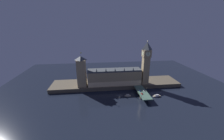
{
  "coord_description": "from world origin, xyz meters",
  "views": [
    {
      "loc": [
        -32.88,
        -183.06,
        100.54
      ],
      "look_at": [
        -9.17,
        20.0,
        34.67
      ],
      "focal_mm": 22.0,
      "sensor_mm": 36.0,
      "label": 1
    }
  ],
  "objects_px": {
    "boat_upstream": "(128,96)",
    "boat_downstream": "(157,96)",
    "street_lamp_mid": "(147,89)",
    "street_lamp_far": "(136,86)",
    "car_northbound_trail": "(142,94)",
    "street_lamp_near": "(142,94)",
    "pedestrian_near_rail": "(140,94)",
    "victoria_tower": "(82,71)",
    "clock_tower": "(146,62)",
    "car_northbound_lead": "(140,91)",
    "car_southbound_trail": "(144,91)"
  },
  "relations": [
    {
      "from": "boat_upstream",
      "to": "boat_downstream",
      "type": "relative_size",
      "value": 0.78
    },
    {
      "from": "street_lamp_mid",
      "to": "street_lamp_far",
      "type": "height_order",
      "value": "street_lamp_mid"
    },
    {
      "from": "boat_upstream",
      "to": "car_northbound_trail",
      "type": "bearing_deg",
      "value": -21.42
    },
    {
      "from": "street_lamp_near",
      "to": "street_lamp_far",
      "type": "bearing_deg",
      "value": 90.0
    },
    {
      "from": "boat_downstream",
      "to": "street_lamp_far",
      "type": "bearing_deg",
      "value": 144.14
    },
    {
      "from": "pedestrian_near_rail",
      "to": "street_lamp_mid",
      "type": "height_order",
      "value": "street_lamp_mid"
    },
    {
      "from": "victoria_tower",
      "to": "street_lamp_mid",
      "type": "distance_m",
      "value": 104.94
    },
    {
      "from": "street_lamp_mid",
      "to": "boat_downstream",
      "type": "relative_size",
      "value": 0.51
    },
    {
      "from": "street_lamp_mid",
      "to": "boat_downstream",
      "type": "bearing_deg",
      "value": -18.86
    },
    {
      "from": "clock_tower",
      "to": "car_northbound_lead",
      "type": "distance_m",
      "value": 49.8
    },
    {
      "from": "car_northbound_lead",
      "to": "street_lamp_mid",
      "type": "xyz_separation_m",
      "value": [
        9.47,
        -2.67,
        3.63
      ]
    },
    {
      "from": "street_lamp_far",
      "to": "boat_upstream",
      "type": "height_order",
      "value": "street_lamp_far"
    },
    {
      "from": "boat_downstream",
      "to": "street_lamp_near",
      "type": "bearing_deg",
      "value": -159.94
    },
    {
      "from": "victoria_tower",
      "to": "street_lamp_near",
      "type": "xyz_separation_m",
      "value": [
        84.51,
        -48.2,
        -19.87
      ]
    },
    {
      "from": "street_lamp_near",
      "to": "boat_upstream",
      "type": "xyz_separation_m",
      "value": [
        -15.58,
        15.47,
        -10.16
      ]
    },
    {
      "from": "victoria_tower",
      "to": "car_northbound_trail",
      "type": "distance_m",
      "value": 99.55
    },
    {
      "from": "street_lamp_near",
      "to": "street_lamp_mid",
      "type": "bearing_deg",
      "value": 48.77
    },
    {
      "from": "victoria_tower",
      "to": "street_lamp_far",
      "type": "distance_m",
      "value": 88.95
    },
    {
      "from": "clock_tower",
      "to": "car_southbound_trail",
      "type": "bearing_deg",
      "value": -110.23
    },
    {
      "from": "victoria_tower",
      "to": "pedestrian_near_rail",
      "type": "distance_m",
      "value": 97.03
    },
    {
      "from": "victoria_tower",
      "to": "clock_tower",
      "type": "bearing_deg",
      "value": -0.93
    },
    {
      "from": "street_lamp_far",
      "to": "boat_upstream",
      "type": "relative_size",
      "value": 0.6
    },
    {
      "from": "street_lamp_far",
      "to": "boat_downstream",
      "type": "bearing_deg",
      "value": -35.86
    },
    {
      "from": "clock_tower",
      "to": "car_northbound_trail",
      "type": "xyz_separation_m",
      "value": [
        -16.89,
        -38.48,
        -36.7
      ]
    },
    {
      "from": "victoria_tower",
      "to": "boat_downstream",
      "type": "distance_m",
      "value": 121.73
    },
    {
      "from": "victoria_tower",
      "to": "car_northbound_lead",
      "type": "height_order",
      "value": "victoria_tower"
    },
    {
      "from": "car_northbound_trail",
      "to": "boat_downstream",
      "type": "xyz_separation_m",
      "value": [
        23.64,
        1.87,
        -6.31
      ]
    },
    {
      "from": "street_lamp_near",
      "to": "boat_upstream",
      "type": "relative_size",
      "value": 0.69
    },
    {
      "from": "car_northbound_trail",
      "to": "street_lamp_mid",
      "type": "height_order",
      "value": "street_lamp_mid"
    },
    {
      "from": "car_northbound_trail",
      "to": "pedestrian_near_rail",
      "type": "xyz_separation_m",
      "value": [
        -3.02,
        -0.49,
        0.24
      ]
    },
    {
      "from": "street_lamp_far",
      "to": "victoria_tower",
      "type": "bearing_deg",
      "value": 167.49
    },
    {
      "from": "car_northbound_lead",
      "to": "street_lamp_far",
      "type": "bearing_deg",
      "value": 105.87
    },
    {
      "from": "clock_tower",
      "to": "car_northbound_trail",
      "type": "relative_size",
      "value": 18.85
    },
    {
      "from": "boat_upstream",
      "to": "victoria_tower",
      "type": "bearing_deg",
      "value": 154.6
    },
    {
      "from": "car_southbound_trail",
      "to": "car_northbound_trail",
      "type": "bearing_deg",
      "value": -123.69
    },
    {
      "from": "street_lamp_mid",
      "to": "street_lamp_near",
      "type": "bearing_deg",
      "value": -131.23
    },
    {
      "from": "car_northbound_trail",
      "to": "car_northbound_lead",
      "type": "bearing_deg",
      "value": 90.0
    },
    {
      "from": "clock_tower",
      "to": "street_lamp_far",
      "type": "bearing_deg",
      "value": -139.98
    },
    {
      "from": "victoria_tower",
      "to": "street_lamp_near",
      "type": "distance_m",
      "value": 99.29
    },
    {
      "from": "clock_tower",
      "to": "street_lamp_near",
      "type": "xyz_separation_m",
      "value": [
        -20.31,
        -46.49,
        -32.83
      ]
    },
    {
      "from": "victoria_tower",
      "to": "pedestrian_near_rail",
      "type": "bearing_deg",
      "value": -25.59
    },
    {
      "from": "clock_tower",
      "to": "car_northbound_lead",
      "type": "relative_size",
      "value": 17.33
    },
    {
      "from": "street_lamp_far",
      "to": "car_southbound_trail",
      "type": "bearing_deg",
      "value": -52.5
    },
    {
      "from": "street_lamp_near",
      "to": "boat_downstream",
      "type": "bearing_deg",
      "value": 20.06
    },
    {
      "from": "clock_tower",
      "to": "boat_upstream",
      "type": "height_order",
      "value": "clock_tower"
    },
    {
      "from": "car_northbound_trail",
      "to": "boat_downstream",
      "type": "distance_m",
      "value": 24.53
    },
    {
      "from": "pedestrian_near_rail",
      "to": "street_lamp_near",
      "type": "relative_size",
      "value": 0.23
    },
    {
      "from": "car_southbound_trail",
      "to": "street_lamp_near",
      "type": "xyz_separation_m",
      "value": [
        -9.47,
        -17.09,
        3.88
      ]
    },
    {
      "from": "car_northbound_lead",
      "to": "car_northbound_trail",
      "type": "xyz_separation_m",
      "value": [
        -0.0,
        -9.38,
        0.0
      ]
    },
    {
      "from": "car_southbound_trail",
      "to": "pedestrian_near_rail",
      "type": "xyz_separation_m",
      "value": [
        -9.07,
        -9.56,
        0.24
      ]
    }
  ]
}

